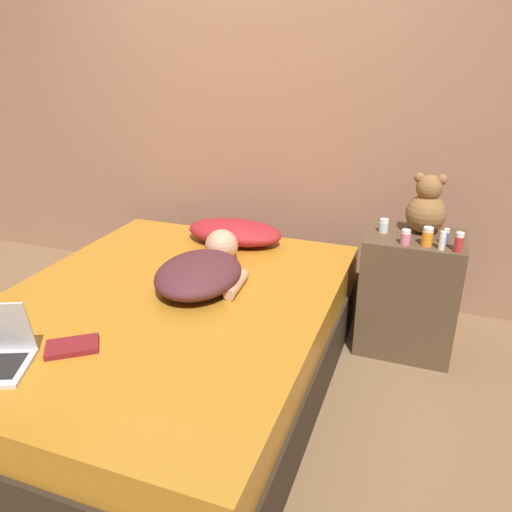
{
  "coord_description": "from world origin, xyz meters",
  "views": [
    {
      "loc": [
        1.18,
        -1.89,
        1.63
      ],
      "look_at": [
        0.4,
        0.26,
        0.66
      ],
      "focal_mm": 35.0,
      "sensor_mm": 36.0,
      "label": 1
    }
  ],
  "objects": [
    {
      "name": "wall_back",
      "position": [
        0.0,
        1.31,
        1.3
      ],
      "size": [
        8.0,
        0.06,
        2.6
      ],
      "color": "#996B51",
      "rests_on": "ground_plane"
    },
    {
      "name": "nightstand",
      "position": [
        1.13,
        0.76,
        0.34
      ],
      "size": [
        0.52,
        0.42,
        0.69
      ],
      "color": "brown",
      "rests_on": "ground_plane"
    },
    {
      "name": "bottle_red",
      "position": [
        1.34,
        0.6,
        0.73
      ],
      "size": [
        0.04,
        0.04,
        0.1
      ],
      "color": "#B72D2D",
      "rests_on": "nightstand"
    },
    {
      "name": "person_lying",
      "position": [
        0.12,
        0.22,
        0.56
      ],
      "size": [
        0.47,
        0.74,
        0.19
      ],
      "rotation": [
        0.0,
        0.0,
        0.08
      ],
      "color": "#4C2328",
      "rests_on": "bed"
    },
    {
      "name": "bottle_blue",
      "position": [
        1.28,
        0.67,
        0.73
      ],
      "size": [
        0.03,
        0.03,
        0.09
      ],
      "color": "#3866B2",
      "rests_on": "nightstand"
    },
    {
      "name": "book",
      "position": [
        -0.12,
        -0.52,
        0.49
      ],
      "size": [
        0.24,
        0.23,
        0.02
      ],
      "rotation": [
        0.0,
        0.0,
        0.63
      ],
      "color": "maroon",
      "rests_on": "bed"
    },
    {
      "name": "bottle_clear",
      "position": [
        0.96,
        0.75,
        0.72
      ],
      "size": [
        0.05,
        0.05,
        0.07
      ],
      "color": "silver",
      "rests_on": "nightstand"
    },
    {
      "name": "bed",
      "position": [
        0.0,
        0.0,
        0.24
      ],
      "size": [
        1.62,
        2.06,
        0.48
      ],
      "color": "#2D2319",
      "rests_on": "ground_plane"
    },
    {
      "name": "bottle_pink",
      "position": [
        1.08,
        0.61,
        0.72
      ],
      "size": [
        0.05,
        0.05,
        0.08
      ],
      "color": "pink",
      "rests_on": "nightstand"
    },
    {
      "name": "bottle_orange",
      "position": [
        1.19,
        0.63,
        0.73
      ],
      "size": [
        0.05,
        0.05,
        0.1
      ],
      "color": "orange",
      "rests_on": "nightstand"
    },
    {
      "name": "bottle_white",
      "position": [
        1.26,
        0.6,
        0.73
      ],
      "size": [
        0.03,
        0.03,
        0.1
      ],
      "color": "white",
      "rests_on": "nightstand"
    },
    {
      "name": "pillow",
      "position": [
        0.05,
        0.82,
        0.55
      ],
      "size": [
        0.61,
        0.34,
        0.14
      ],
      "color": "maroon",
      "rests_on": "bed"
    },
    {
      "name": "ground_plane",
      "position": [
        0.0,
        0.0,
        0.0
      ],
      "size": [
        12.0,
        12.0,
        0.0
      ],
      "primitive_type": "plane",
      "color": "brown"
    },
    {
      "name": "teddy_bear",
      "position": [
        1.16,
        0.83,
        0.83
      ],
      "size": [
        0.21,
        0.21,
        0.33
      ],
      "color": "brown",
      "rests_on": "nightstand"
    }
  ]
}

